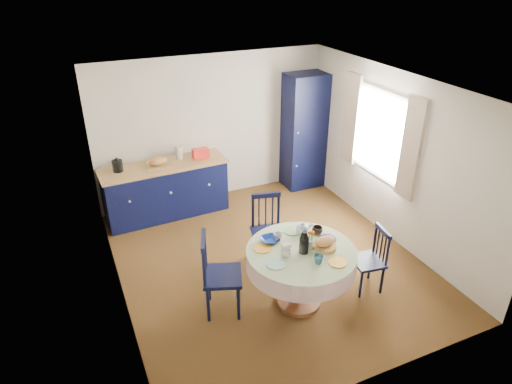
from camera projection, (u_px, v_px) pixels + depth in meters
floor at (268, 261)px, 6.49m from camera, size 4.50×4.50×0.00m
ceiling at (271, 87)px, 5.33m from camera, size 4.50×4.50×0.00m
wall_back at (212, 129)px, 7.73m from camera, size 4.00×0.02×2.50m
wall_left at (111, 214)px, 5.19m from camera, size 0.02×4.50×2.50m
wall_right at (393, 158)px, 6.63m from camera, size 0.02×4.50×2.50m
window at (380, 134)px, 6.73m from camera, size 0.10×1.74×1.45m
kitchen_counter at (166, 189)px, 7.47m from camera, size 2.05×0.72×1.14m
pantry_cabinet at (305, 131)px, 8.22m from camera, size 0.74×0.54×2.09m
dining_table at (301, 259)px, 5.41m from camera, size 1.31×1.31×1.07m
chair_left at (219, 274)px, 5.37m from camera, size 0.58×0.59×1.05m
chair_far at (268, 230)px, 6.28m from camera, size 0.53×0.52×1.00m
chair_right at (370, 259)px, 5.79m from camera, size 0.42×0.43×0.87m
mug_a at (286, 253)px, 5.22m from camera, size 0.11×0.11×0.09m
mug_b at (318, 259)px, 5.11m from camera, size 0.11×0.11×0.10m
mug_c at (317, 231)px, 5.64m from camera, size 0.13×0.13×0.10m
mug_d at (278, 237)px, 5.51m from camera, size 0.11×0.11×0.10m
cobalt_bowl at (270, 240)px, 5.50m from camera, size 0.22×0.22×0.05m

